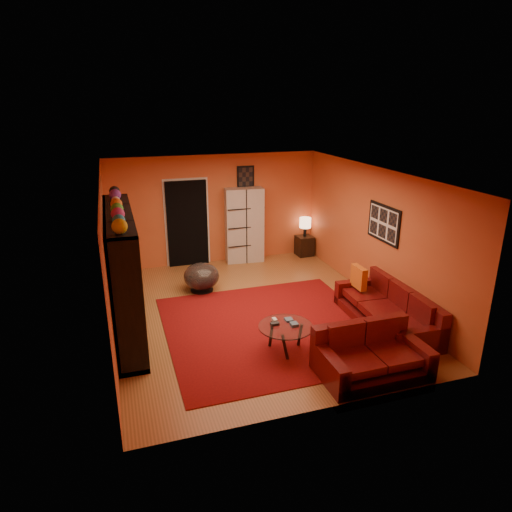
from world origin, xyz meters
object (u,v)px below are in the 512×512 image
object	(u,v)px
tv	(127,274)
side_table	(304,246)
sofa	(390,310)
storage_cabinet	(244,225)
bowl_chair	(201,277)
table_lamp	(305,223)
entertainment_unit	(124,273)
loveseat	(369,354)
coffee_table	(286,329)

from	to	relation	value
tv	side_table	xyz separation A→B (m)	(4.47, 2.68, -0.76)
sofa	storage_cabinet	xyz separation A→B (m)	(-1.48, 4.04, 0.62)
bowl_chair	storage_cabinet	bearing A→B (deg)	47.92
table_lamp	storage_cabinet	bearing A→B (deg)	178.20
entertainment_unit	storage_cabinet	world-z (taller)	entertainment_unit
loveseat	bowl_chair	distance (m)	4.08
sofa	coffee_table	xyz separation A→B (m)	(-2.07, -0.25, 0.11)
entertainment_unit	storage_cabinet	distance (m)	4.05
bowl_chair	table_lamp	bearing A→B (deg)	26.48
sofa	side_table	bearing A→B (deg)	90.99
tv	bowl_chair	world-z (taller)	tv
tv	storage_cabinet	world-z (taller)	storage_cabinet
sofa	storage_cabinet	distance (m)	4.35
bowl_chair	side_table	distance (m)	3.32
sofa	loveseat	world-z (taller)	same
coffee_table	side_table	bearing A→B (deg)	62.88
entertainment_unit	sofa	distance (m)	4.65
entertainment_unit	tv	size ratio (longest dim) A/B	2.99
sofa	loveseat	bearing A→B (deg)	-131.30
storage_cabinet	bowl_chair	size ratio (longest dim) A/B	2.46
coffee_table	side_table	distance (m)	4.78
coffee_table	table_lamp	bearing A→B (deg)	62.88
table_lamp	tv	bearing A→B (deg)	-149.02
tv	storage_cabinet	size ratio (longest dim) A/B	0.55
sofa	coffee_table	bearing A→B (deg)	-170.57
loveseat	bowl_chair	bearing A→B (deg)	25.08
side_table	bowl_chair	bearing A→B (deg)	-153.52
entertainment_unit	table_lamp	xyz separation A→B (m)	(4.52, 2.75, -0.21)
loveseat	storage_cabinet	world-z (taller)	storage_cabinet
entertainment_unit	coffee_table	world-z (taller)	entertainment_unit
sofa	bowl_chair	size ratio (longest dim) A/B	3.09
loveseat	entertainment_unit	bearing A→B (deg)	53.51
tv	storage_cabinet	bearing A→B (deg)	-46.51
loveseat	storage_cabinet	distance (m)	5.27
sofa	coffee_table	world-z (taller)	sofa
side_table	tv	bearing A→B (deg)	-149.02
bowl_chair	loveseat	bearing A→B (deg)	-64.69
entertainment_unit	side_table	bearing A→B (deg)	31.34
entertainment_unit	loveseat	size ratio (longest dim) A/B	1.92
coffee_table	side_table	world-z (taller)	side_table
sofa	bowl_chair	world-z (taller)	sofa
loveseat	bowl_chair	size ratio (longest dim) A/B	2.11
side_table	entertainment_unit	bearing A→B (deg)	-148.66
sofa	tv	bearing A→B (deg)	165.71
entertainment_unit	storage_cabinet	size ratio (longest dim) A/B	1.65
side_table	table_lamp	xyz separation A→B (m)	(0.00, 0.00, 0.59)
sofa	loveseat	xyz separation A→B (m)	(-1.12, -1.17, -0.00)
loveseat	side_table	world-z (taller)	loveseat
sofa	table_lamp	distance (m)	4.04
coffee_table	storage_cabinet	distance (m)	4.37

